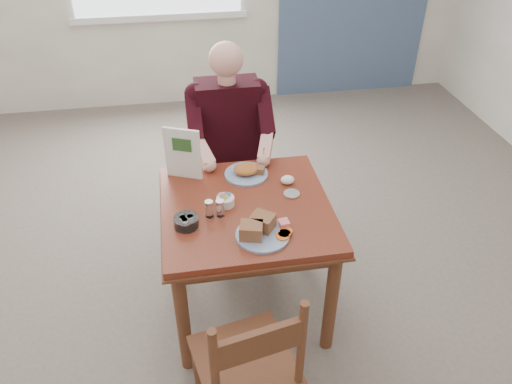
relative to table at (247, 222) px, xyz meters
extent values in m
plane|color=#5F544D|center=(0.00, 0.00, -0.64)|extent=(6.00, 6.00, 0.00)
ellipsoid|color=#F9FF35|center=(-0.05, -0.21, 0.13)|extent=(0.05, 0.04, 0.03)
ellipsoid|color=white|center=(0.26, 0.17, 0.14)|extent=(0.09, 0.08, 0.05)
cylinder|color=silver|center=(0.26, 0.05, 0.12)|extent=(0.12, 0.12, 0.01)
cube|color=white|center=(-0.40, 2.96, 0.28)|extent=(1.72, 0.04, 0.06)
cube|color=maroon|center=(0.00, 0.00, 0.09)|extent=(0.90, 0.90, 0.04)
cube|color=#5C2F1E|center=(0.00, 0.00, 0.06)|extent=(0.92, 0.92, 0.01)
cylinder|color=#5C2F1E|center=(-0.39, -0.39, -0.28)|extent=(0.07, 0.07, 0.71)
cylinder|color=#5C2F1E|center=(0.39, -0.39, -0.28)|extent=(0.07, 0.07, 0.71)
cylinder|color=#5C2F1E|center=(-0.39, 0.39, -0.28)|extent=(0.07, 0.07, 0.71)
cylinder|color=#5C2F1E|center=(0.39, 0.39, -0.28)|extent=(0.07, 0.07, 0.71)
cube|color=#5C2F1E|center=(0.00, -0.39, 0.02)|extent=(0.80, 0.03, 0.08)
cube|color=#5C2F1E|center=(0.00, 0.39, 0.02)|extent=(0.80, 0.03, 0.08)
cube|color=#5C2F1E|center=(-0.39, 0.00, 0.02)|extent=(0.03, 0.80, 0.08)
cube|color=#5C2F1E|center=(0.39, 0.00, 0.02)|extent=(0.03, 0.80, 0.08)
cylinder|color=#5C2F1E|center=(-0.18, 0.57, -0.41)|extent=(0.04, 0.04, 0.45)
cylinder|color=#5C2F1E|center=(0.18, 0.57, -0.41)|extent=(0.04, 0.04, 0.45)
cylinder|color=#5C2F1E|center=(-0.18, 0.93, -0.41)|extent=(0.04, 0.04, 0.45)
cylinder|color=#5C2F1E|center=(0.18, 0.93, -0.41)|extent=(0.04, 0.04, 0.45)
cube|color=#5C2F1E|center=(0.00, 0.75, -0.17)|extent=(0.42, 0.42, 0.03)
cylinder|color=#5C2F1E|center=(-0.18, 0.93, 0.06)|extent=(0.04, 0.04, 0.50)
cylinder|color=#5C2F1E|center=(0.18, 0.93, 0.06)|extent=(0.04, 0.04, 0.50)
cube|color=#5C2F1E|center=(0.00, 0.93, 0.16)|extent=(0.38, 0.03, 0.14)
cylinder|color=#5C2F1E|center=(-0.34, -0.61, -0.41)|extent=(0.05, 0.05, 0.45)
cylinder|color=#5C2F1E|center=(0.01, -0.54, -0.41)|extent=(0.05, 0.05, 0.45)
cube|color=#5C2F1E|center=(-0.13, -0.76, -0.17)|extent=(0.49, 0.49, 0.03)
cylinder|color=#5C2F1E|center=(-0.27, -0.97, 0.06)|extent=(0.04, 0.04, 0.50)
cylinder|color=#5C2F1E|center=(0.08, -0.90, 0.06)|extent=(0.04, 0.04, 0.50)
cube|color=#5C2F1E|center=(-0.09, -0.93, 0.16)|extent=(0.38, 0.10, 0.14)
cube|color=tan|center=(-0.10, 0.63, -0.10)|extent=(0.13, 0.38, 0.12)
cube|color=tan|center=(0.10, 0.63, -0.10)|extent=(0.13, 0.38, 0.12)
cube|color=tan|center=(-0.10, 0.45, -0.40)|extent=(0.10, 0.10, 0.48)
cube|color=tan|center=(0.10, 0.45, -0.40)|extent=(0.10, 0.10, 0.48)
cube|color=black|center=(0.00, 0.78, 0.20)|extent=(0.40, 0.22, 0.58)
sphere|color=black|center=(-0.19, 0.78, 0.42)|extent=(0.15, 0.15, 0.15)
sphere|color=black|center=(0.19, 0.78, 0.42)|extent=(0.15, 0.15, 0.15)
cylinder|color=#DD9A8C|center=(0.00, 0.76, 0.51)|extent=(0.11, 0.11, 0.08)
sphere|color=#DD9A8C|center=(0.00, 0.76, 0.64)|extent=(0.21, 0.21, 0.21)
cube|color=black|center=(-0.22, 0.67, 0.32)|extent=(0.09, 0.29, 0.27)
cube|color=black|center=(0.22, 0.67, 0.32)|extent=(0.09, 0.29, 0.27)
sphere|color=black|center=(-0.22, 0.55, 0.22)|extent=(0.09, 0.09, 0.09)
sphere|color=black|center=(0.22, 0.55, 0.22)|extent=(0.09, 0.09, 0.09)
cube|color=#DD9A8C|center=(-0.19, 0.46, 0.19)|extent=(0.14, 0.23, 0.14)
cube|color=#DD9A8C|center=(0.19, 0.46, 0.19)|extent=(0.14, 0.23, 0.14)
sphere|color=#DD9A8C|center=(-0.16, 0.37, 0.15)|extent=(0.08, 0.08, 0.08)
sphere|color=#DD9A8C|center=(0.16, 0.37, 0.15)|extent=(0.08, 0.08, 0.08)
cylinder|color=silver|center=(0.16, 0.37, 0.20)|extent=(0.01, 0.05, 0.12)
cylinder|color=white|center=(0.04, -0.27, 0.12)|extent=(0.35, 0.35, 0.01)
cube|color=#AE794D|center=(-0.02, -0.27, 0.16)|extent=(0.13, 0.12, 0.07)
cube|color=#AE794D|center=(0.05, -0.22, 0.16)|extent=(0.14, 0.14, 0.07)
cylinder|color=orange|center=(0.13, -0.30, 0.13)|extent=(0.09, 0.09, 0.01)
cylinder|color=orange|center=(0.15, -0.28, 0.13)|extent=(0.08, 0.08, 0.01)
cylinder|color=orange|center=(0.16, -0.27, 0.13)|extent=(0.06, 0.06, 0.01)
cube|color=#F6747C|center=(0.16, -0.22, 0.14)|extent=(0.06, 0.06, 0.03)
cylinder|color=white|center=(0.04, 0.29, 0.12)|extent=(0.32, 0.32, 0.01)
ellipsoid|color=#C7762E|center=(0.04, 0.29, 0.15)|extent=(0.18, 0.16, 0.05)
cube|color=#AE794D|center=(0.10, 0.29, 0.14)|extent=(0.11, 0.08, 0.04)
cylinder|color=white|center=(-0.11, 0.02, 0.14)|extent=(0.11, 0.11, 0.05)
cube|color=pink|center=(-0.12, 0.02, 0.17)|extent=(0.04, 0.02, 0.02)
cube|color=#6699D8|center=(-0.10, 0.03, 0.17)|extent=(0.04, 0.02, 0.02)
cube|color=#EAD159|center=(-0.11, 0.01, 0.17)|extent=(0.03, 0.03, 0.02)
cube|color=white|center=(-0.13, 0.04, 0.17)|extent=(0.04, 0.01, 0.02)
cylinder|color=white|center=(-0.20, -0.06, 0.15)|extent=(0.04, 0.04, 0.08)
cylinder|color=silver|center=(-0.20, -0.06, 0.20)|extent=(0.05, 0.05, 0.02)
cylinder|color=white|center=(-0.15, -0.07, 0.15)|extent=(0.04, 0.04, 0.08)
cylinder|color=silver|center=(-0.15, -0.07, 0.20)|extent=(0.05, 0.05, 0.02)
cylinder|color=white|center=(-0.33, -0.12, 0.14)|extent=(0.16, 0.16, 0.06)
cylinder|color=white|center=(-0.34, -0.12, 0.16)|extent=(0.04, 0.04, 0.02)
cylinder|color=white|center=(-0.30, -0.12, 0.16)|extent=(0.04, 0.04, 0.02)
cylinder|color=white|center=(-0.33, -0.14, 0.16)|extent=(0.04, 0.04, 0.02)
cube|color=white|center=(-0.31, 0.34, 0.27)|extent=(0.20, 0.10, 0.31)
cube|color=#2D5926|center=(-0.31, 0.33, 0.33)|extent=(0.10, 0.05, 0.08)
camera|label=1|loc=(-0.31, -2.11, 1.71)|focal=35.00mm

